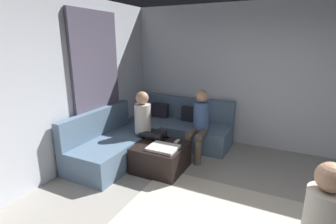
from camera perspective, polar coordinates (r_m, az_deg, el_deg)
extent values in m
cube|color=silver|center=(5.05, 24.00, 6.91)|extent=(6.00, 0.12, 2.70)
cube|color=silver|center=(3.79, -30.02, 3.62)|extent=(0.12, 6.00, 2.70)
cube|color=#595166|center=(4.58, -15.70, 5.62)|extent=(0.06, 1.10, 2.50)
cube|color=slate|center=(5.20, 2.26, -4.52)|extent=(2.10, 0.85, 0.42)
cube|color=slate|center=(5.38, 3.84, 1.02)|extent=(2.10, 0.14, 0.45)
cube|color=slate|center=(4.48, -11.93, -8.29)|extent=(0.85, 1.70, 0.42)
cube|color=slate|center=(4.54, -15.79, -2.33)|extent=(0.14, 1.70, 0.45)
cube|color=#26262D|center=(5.45, -1.77, 0.11)|extent=(0.36, 0.12, 0.36)
cube|color=#26262D|center=(5.17, 5.11, -0.81)|extent=(0.36, 0.12, 0.36)
cube|color=black|center=(4.12, -1.61, -10.16)|extent=(0.76, 0.76, 0.42)
cube|color=white|center=(3.88, -1.14, -8.09)|extent=(0.44, 0.36, 0.04)
cylinder|color=#334C72|center=(4.25, -3.15, -5.51)|extent=(0.08, 0.08, 0.10)
cube|color=white|center=(4.13, 2.02, -6.67)|extent=(0.05, 0.15, 0.02)
cylinder|color=brown|center=(4.29, 6.70, -9.13)|extent=(0.12, 0.12, 0.42)
cylinder|color=brown|center=(4.35, 4.43, -8.73)|extent=(0.12, 0.12, 0.42)
cylinder|color=brown|center=(4.36, 7.69, -4.90)|extent=(0.12, 0.40, 0.12)
cylinder|color=brown|center=(4.42, 5.47, -4.56)|extent=(0.12, 0.40, 0.12)
cylinder|color=#3F598C|center=(4.49, 7.53, -0.93)|extent=(0.28, 0.28, 0.50)
sphere|color=tan|center=(4.40, 7.70, 3.57)|extent=(0.22, 0.22, 0.22)
cylinder|color=black|center=(4.42, -0.47, -8.28)|extent=(0.12, 0.12, 0.42)
cylinder|color=black|center=(4.27, -1.55, -9.16)|extent=(0.12, 0.12, 0.42)
cylinder|color=black|center=(4.40, -2.81, -4.59)|extent=(0.40, 0.12, 0.12)
cylinder|color=black|center=(4.25, -3.98, -5.34)|extent=(0.40, 0.12, 0.12)
cylinder|color=beige|center=(4.34, -5.74, -1.45)|extent=(0.28, 0.28, 0.50)
sphere|color=tan|center=(4.25, -5.88, 3.19)|extent=(0.22, 0.22, 0.22)
cylinder|color=beige|center=(2.37, 31.66, -20.05)|extent=(0.28, 0.28, 0.50)
sphere|color=tan|center=(2.20, 33.02, -12.27)|extent=(0.22, 0.22, 0.22)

